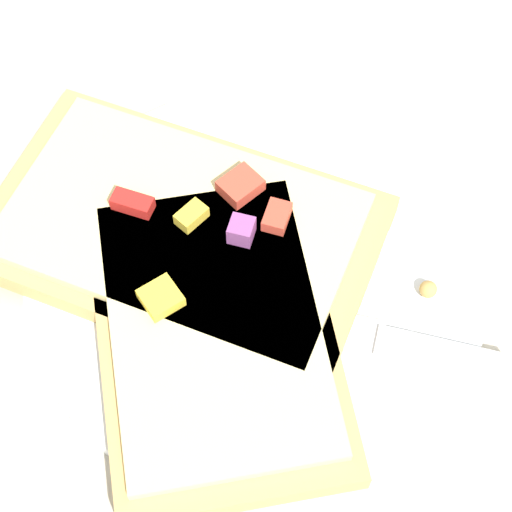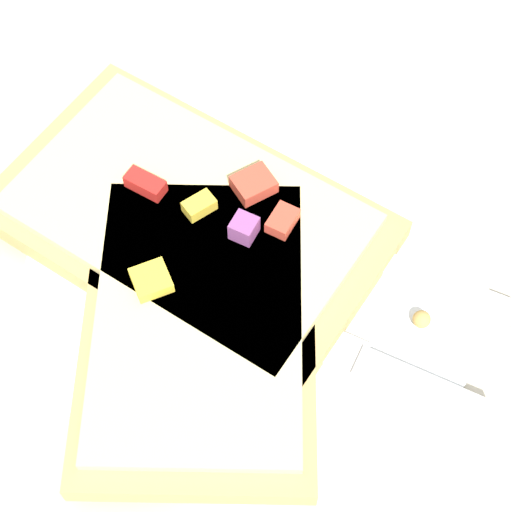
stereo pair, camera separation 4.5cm
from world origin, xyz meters
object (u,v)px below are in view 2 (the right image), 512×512
Objects in this scene: pizza_slice_main at (190,219)px; pizza_slice_corner at (199,322)px; fork at (313,236)px; plate at (256,271)px; knife at (343,355)px.

pizza_slice_main is 0.06m from pizza_slice_corner.
pizza_slice_corner is at bearing 67.58° from fork.
plate is at bearing 53.57° from fork.
pizza_slice_main reaches higher than knife.
knife is at bearing -100.68° from pizza_slice_corner.
pizza_slice_corner reaches higher than plate.
pizza_slice_corner is at bearing 14.09° from knife.
fork is at bearing 28.30° from pizza_slice_main.
plate is 0.07m from knife.
fork is (-0.03, -0.02, 0.01)m from plate.
plate is at bearing -25.02° from knife.
pizza_slice_corner reaches higher than knife.
knife reaches higher than fork.
plate is 1.37× the size of pizza_slice_corner.
knife is 0.11m from pizza_slice_main.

